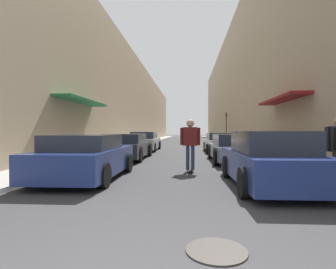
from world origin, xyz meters
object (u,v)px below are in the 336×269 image
object	(u,v)px
parked_car_left_2	(145,142)
skateboarder	(190,140)
parked_car_left_1	(126,146)
parked_car_right_0	(269,160)
traffic_light	(226,124)
parked_car_right_1	(233,148)
manhole_cover	(216,251)
parked_car_left_0	(86,157)
parked_car_right_2	(219,143)

from	to	relation	value
parked_car_left_2	skateboarder	world-z (taller)	skateboarder
parked_car_left_1	parked_car_right_0	distance (m)	7.90
parked_car_left_1	skateboarder	xyz separation A→B (m)	(3.13, -3.87, 0.47)
parked_car_left_2	traffic_light	xyz separation A→B (m)	(7.44, 12.67, 1.59)
parked_car_left_1	parked_car_right_1	world-z (taller)	parked_car_left_1
parked_car_left_2	manhole_cover	bearing A→B (deg)	-77.40
traffic_light	skateboarder	bearing A→B (deg)	-100.99
parked_car_right_0	manhole_cover	bearing A→B (deg)	-114.53
parked_car_left_1	parked_car_right_1	bearing A→B (deg)	-10.05
parked_car_right_0	skateboarder	size ratio (longest dim) A/B	2.27
parked_car_left_0	manhole_cover	world-z (taller)	parked_car_left_0
parked_car_right_1	parked_car_right_2	xyz separation A→B (m)	(0.00, 5.32, 0.00)
parked_car_right_1	parked_car_left_0	bearing A→B (deg)	-137.53
parked_car_left_0	parked_car_right_1	bearing A→B (deg)	42.47
parked_car_right_1	skateboarder	bearing A→B (deg)	-122.86
parked_car_right_0	skateboarder	world-z (taller)	skateboarder
manhole_cover	traffic_light	world-z (taller)	traffic_light
parked_car_right_1	manhole_cover	bearing A→B (deg)	-100.67
traffic_light	manhole_cover	bearing A→B (deg)	-98.21
parked_car_right_2	parked_car_right_0	bearing A→B (deg)	-90.11
parked_car_right_0	parked_car_right_2	bearing A→B (deg)	89.89
parked_car_right_1	manhole_cover	distance (m)	8.96
parked_car_right_1	parked_car_right_0	bearing A→B (deg)	-90.22
parked_car_left_0	traffic_light	world-z (taller)	traffic_light
parked_car_left_0	parked_car_right_0	world-z (taller)	parked_car_right_0
manhole_cover	parked_car_right_2	bearing A→B (deg)	83.30
parked_car_left_1	parked_car_right_2	world-z (taller)	parked_car_right_2
parked_car_left_1	parked_car_right_2	xyz separation A→B (m)	(5.05, 4.42, -0.00)
parked_car_left_2	parked_car_right_1	xyz separation A→B (m)	(5.06, -6.47, -0.03)
parked_car_right_2	manhole_cover	xyz separation A→B (m)	(-1.66, -14.10, -0.60)
parked_car_left_0	parked_car_left_1	bearing A→B (deg)	91.62
parked_car_right_0	manhole_cover	distance (m)	3.99
parked_car_left_2	parked_car_right_0	world-z (taller)	parked_car_right_0
skateboarder	parked_car_left_0	bearing A→B (deg)	-153.08
parked_car_right_0	parked_car_right_1	world-z (taller)	parked_car_right_0
skateboarder	traffic_light	distance (m)	22.55
parked_car_left_0	skateboarder	world-z (taller)	skateboarder
parked_car_left_0	parked_car_left_1	world-z (taller)	parked_car_left_0
parked_car_left_2	parked_car_right_2	size ratio (longest dim) A/B	1.11
parked_car_left_1	parked_car_left_0	bearing A→B (deg)	-88.38
parked_car_right_2	traffic_light	size ratio (longest dim) A/B	1.21
parked_car_right_1	manhole_cover	size ratio (longest dim) A/B	6.35
parked_car_right_2	skateboarder	distance (m)	8.52
traffic_light	parked_car_right_2	bearing A→B (deg)	-99.74
parked_car_left_0	skateboarder	distance (m)	3.37
parked_car_right_0	parked_car_right_2	size ratio (longest dim) A/B	0.96
skateboarder	parked_car_right_2	bearing A→B (deg)	76.95
parked_car_left_0	parked_car_right_0	distance (m)	4.93
parked_car_left_1	manhole_cover	distance (m)	10.27
parked_car_left_0	parked_car_right_2	xyz separation A→B (m)	(4.90, 9.80, -0.01)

